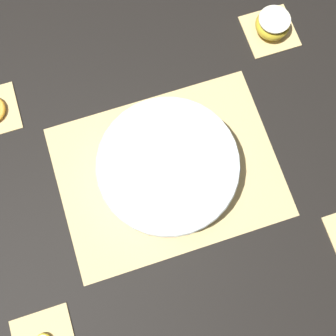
# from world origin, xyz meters

# --- Properties ---
(ground_plane) EXTENTS (6.00, 6.00, 0.00)m
(ground_plane) POSITION_xyz_m (0.00, 0.00, 0.00)
(ground_plane) COLOR black
(bamboo_mat_center) EXTENTS (0.49, 0.37, 0.01)m
(bamboo_mat_center) POSITION_xyz_m (-0.00, 0.00, 0.00)
(bamboo_mat_center) COLOR #D6B775
(bamboo_mat_center) RESTS_ON ground_plane
(coaster_mat_far_right) EXTENTS (0.12, 0.12, 0.01)m
(coaster_mat_far_right) POSITION_xyz_m (0.35, 0.26, 0.00)
(coaster_mat_far_right) COLOR #D6B775
(coaster_mat_far_right) RESTS_ON ground_plane
(fruit_salad_bowl) EXTENTS (0.30, 0.30, 0.07)m
(fruit_salad_bowl) POSITION_xyz_m (-0.00, 0.00, 0.05)
(fruit_salad_bowl) COLOR silver
(fruit_salad_bowl) RESTS_ON bamboo_mat_center
(apple_half) EXTENTS (0.08, 0.08, 0.05)m
(apple_half) POSITION_xyz_m (0.35, 0.26, 0.03)
(apple_half) COLOR gold
(apple_half) RESTS_ON coaster_mat_far_right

